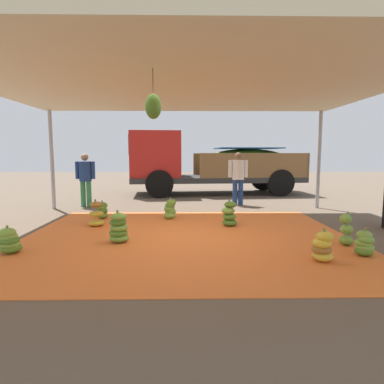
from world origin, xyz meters
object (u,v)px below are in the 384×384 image
(banana_bunch_5, at_px, (170,209))
(worker_1, at_px, (238,174))
(banana_bunch_4, at_px, (365,244))
(banana_bunch_6, at_px, (103,211))
(banana_bunch_2, at_px, (97,215))
(banana_bunch_3, at_px, (119,228))
(banana_bunch_8, at_px, (229,215))
(cargo_truck_main, at_px, (210,163))
(banana_bunch_1, at_px, (323,247))
(worker_0, at_px, (85,176))
(banana_bunch_0, at_px, (346,231))
(banana_bunch_7, at_px, (9,241))

(banana_bunch_5, xyz_separation_m, worker_1, (1.97, 2.14, 0.71))
(banana_bunch_4, height_order, banana_bunch_6, banana_bunch_6)
(banana_bunch_2, height_order, banana_bunch_5, banana_bunch_2)
(banana_bunch_4, distance_m, banana_bunch_5, 4.24)
(banana_bunch_3, bearing_deg, banana_bunch_8, 30.87)
(banana_bunch_3, relative_size, cargo_truck_main, 0.08)
(banana_bunch_1, relative_size, worker_0, 0.31)
(banana_bunch_1, relative_size, banana_bunch_5, 0.95)
(banana_bunch_1, relative_size, banana_bunch_2, 0.83)
(banana_bunch_2, relative_size, worker_1, 0.36)
(banana_bunch_2, relative_size, banana_bunch_8, 1.01)
(banana_bunch_0, distance_m, banana_bunch_6, 5.28)
(banana_bunch_1, bearing_deg, banana_bunch_4, 18.48)
(banana_bunch_0, height_order, banana_bunch_4, banana_bunch_0)
(banana_bunch_0, height_order, banana_bunch_7, banana_bunch_0)
(banana_bunch_7, height_order, worker_1, worker_1)
(banana_bunch_1, relative_size, banana_bunch_3, 0.86)
(banana_bunch_8, bearing_deg, worker_0, 145.66)
(cargo_truck_main, height_order, worker_0, cargo_truck_main)
(banana_bunch_2, bearing_deg, banana_bunch_4, -24.63)
(banana_bunch_1, relative_size, banana_bunch_4, 1.13)
(banana_bunch_1, bearing_deg, banana_bunch_2, 148.59)
(banana_bunch_1, distance_m, banana_bunch_5, 3.92)
(cargo_truck_main, relative_size, worker_0, 4.30)
(banana_bunch_4, relative_size, worker_0, 0.27)
(banana_bunch_1, height_order, worker_0, worker_0)
(banana_bunch_0, distance_m, worker_1, 4.65)
(banana_bunch_1, distance_m, banana_bunch_3, 3.33)
(banana_bunch_3, distance_m, banana_bunch_7, 1.69)
(banana_bunch_3, relative_size, banana_bunch_8, 0.98)
(worker_0, bearing_deg, banana_bunch_8, -34.34)
(banana_bunch_2, xyz_separation_m, banana_bunch_7, (-0.81, -1.93, -0.05))
(banana_bunch_0, bearing_deg, banana_bunch_1, -132.43)
(banana_bunch_6, bearing_deg, banana_bunch_7, -105.35)
(banana_bunch_4, height_order, worker_1, worker_1)
(banana_bunch_0, xyz_separation_m, cargo_truck_main, (-1.79, 7.33, 0.95))
(banana_bunch_1, xyz_separation_m, banana_bunch_4, (0.75, 0.25, -0.03))
(banana_bunch_2, bearing_deg, cargo_truck_main, 63.55)
(banana_bunch_7, bearing_deg, cargo_truck_main, 64.44)
(banana_bunch_2, relative_size, banana_bunch_7, 1.28)
(banana_bunch_1, distance_m, cargo_truck_main, 8.28)
(banana_bunch_5, distance_m, banana_bunch_8, 1.54)
(banana_bunch_6, relative_size, worker_1, 0.27)
(banana_bunch_6, distance_m, cargo_truck_main, 5.88)
(banana_bunch_8, xyz_separation_m, worker_0, (-3.90, 2.67, 0.66))
(banana_bunch_8, height_order, worker_0, worker_0)
(banana_bunch_4, xyz_separation_m, banana_bunch_8, (-1.79, 2.09, 0.06))
(worker_0, bearing_deg, banana_bunch_3, -65.60)
(banana_bunch_4, bearing_deg, banana_bunch_5, 137.14)
(banana_bunch_1, height_order, banana_bunch_6, banana_bunch_1)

